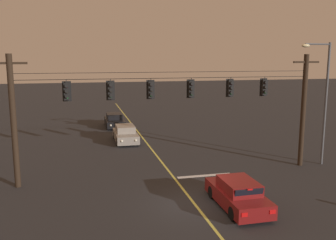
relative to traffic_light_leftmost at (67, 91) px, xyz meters
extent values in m
plane|color=#28282B|center=(5.99, -4.56, -5.27)|extent=(180.00, 180.00, 0.00)
cube|color=#D1C64C|center=(5.99, 6.02, -5.26)|extent=(0.14, 60.00, 0.01)
cube|color=silver|center=(7.89, -0.58, -5.26)|extent=(3.40, 0.36, 0.01)
cylinder|color=#2D2116|center=(-2.85, 0.02, -1.61)|extent=(0.32, 0.32, 7.32)
cube|color=#2D2116|center=(-2.85, 0.02, 1.55)|extent=(1.80, 0.12, 0.12)
cylinder|color=slate|center=(-2.85, 0.02, 1.20)|extent=(0.12, 0.12, 0.18)
cylinder|color=#2D2116|center=(14.83, 0.02, -1.61)|extent=(0.32, 0.32, 7.32)
cube|color=#2D2116|center=(14.83, 0.02, 1.55)|extent=(1.80, 0.12, 0.12)
cylinder|color=slate|center=(14.83, 0.02, 1.20)|extent=(0.12, 0.12, 0.18)
cylinder|color=black|center=(5.99, 0.02, 0.65)|extent=(17.68, 0.03, 0.03)
cylinder|color=black|center=(5.99, 0.02, 1.00)|extent=(17.68, 0.02, 0.02)
cylinder|color=black|center=(0.00, 0.02, 0.56)|extent=(0.04, 0.04, 0.18)
cube|color=black|center=(0.00, 0.02, -0.01)|extent=(0.32, 0.26, 0.96)
cube|color=black|center=(0.00, 0.16, -0.01)|extent=(0.48, 0.03, 1.12)
sphere|color=#380A0A|center=(0.00, -0.14, 0.28)|extent=(0.17, 0.17, 0.17)
cylinder|color=black|center=(0.00, -0.18, 0.33)|extent=(0.20, 0.10, 0.20)
sphere|color=#3D280A|center=(0.00, -0.14, -0.01)|extent=(0.17, 0.17, 0.17)
cylinder|color=black|center=(0.00, -0.18, 0.04)|extent=(0.20, 0.10, 0.20)
sphere|color=#1ED83F|center=(0.00, -0.14, -0.29)|extent=(0.17, 0.17, 0.17)
cylinder|color=black|center=(0.00, -0.18, -0.25)|extent=(0.20, 0.10, 0.20)
cylinder|color=black|center=(2.40, 0.02, 0.56)|extent=(0.04, 0.04, 0.18)
cube|color=black|center=(2.40, 0.02, -0.01)|extent=(0.32, 0.26, 0.96)
cube|color=black|center=(2.40, 0.16, -0.01)|extent=(0.48, 0.03, 1.12)
sphere|color=#380A0A|center=(2.40, -0.14, 0.28)|extent=(0.17, 0.17, 0.17)
cylinder|color=black|center=(2.40, -0.18, 0.33)|extent=(0.20, 0.10, 0.20)
sphere|color=#3D280A|center=(2.40, -0.14, -0.01)|extent=(0.17, 0.17, 0.17)
cylinder|color=black|center=(2.40, -0.18, 0.04)|extent=(0.20, 0.10, 0.20)
sphere|color=#1ED83F|center=(2.40, -0.14, -0.29)|extent=(0.17, 0.17, 0.17)
cylinder|color=black|center=(2.40, -0.18, -0.25)|extent=(0.20, 0.10, 0.20)
cylinder|color=black|center=(4.73, 0.02, 0.56)|extent=(0.04, 0.04, 0.18)
cube|color=black|center=(4.73, 0.02, -0.01)|extent=(0.32, 0.26, 0.96)
cube|color=black|center=(4.73, 0.16, -0.01)|extent=(0.48, 0.03, 1.12)
sphere|color=#380A0A|center=(4.73, -0.14, 0.28)|extent=(0.17, 0.17, 0.17)
cylinder|color=black|center=(4.73, -0.18, 0.33)|extent=(0.20, 0.10, 0.20)
sphere|color=#3D280A|center=(4.73, -0.14, -0.01)|extent=(0.17, 0.17, 0.17)
cylinder|color=black|center=(4.73, -0.18, 0.04)|extent=(0.20, 0.10, 0.20)
sphere|color=#1ED83F|center=(4.73, -0.14, -0.29)|extent=(0.17, 0.17, 0.17)
cylinder|color=black|center=(4.73, -0.18, -0.25)|extent=(0.20, 0.10, 0.20)
cylinder|color=black|center=(7.18, 0.02, 0.56)|extent=(0.04, 0.04, 0.18)
cube|color=black|center=(7.18, 0.02, -0.01)|extent=(0.32, 0.26, 0.96)
cube|color=black|center=(7.18, 0.16, -0.01)|extent=(0.48, 0.03, 1.12)
sphere|color=#380A0A|center=(7.18, -0.14, 0.28)|extent=(0.17, 0.17, 0.17)
cylinder|color=black|center=(7.18, -0.18, 0.33)|extent=(0.20, 0.10, 0.20)
sphere|color=#3D280A|center=(7.18, -0.14, -0.01)|extent=(0.17, 0.17, 0.17)
cylinder|color=black|center=(7.18, -0.18, 0.04)|extent=(0.20, 0.10, 0.20)
sphere|color=#1ED83F|center=(7.18, -0.14, -0.29)|extent=(0.17, 0.17, 0.17)
cylinder|color=black|center=(7.18, -0.18, -0.25)|extent=(0.20, 0.10, 0.20)
cylinder|color=black|center=(9.69, 0.02, 0.56)|extent=(0.04, 0.04, 0.18)
cube|color=black|center=(9.69, 0.02, -0.01)|extent=(0.32, 0.26, 0.96)
cube|color=black|center=(9.69, 0.16, -0.01)|extent=(0.48, 0.03, 1.12)
sphere|color=#380A0A|center=(9.69, -0.14, 0.28)|extent=(0.17, 0.17, 0.17)
cylinder|color=black|center=(9.69, -0.18, 0.33)|extent=(0.20, 0.10, 0.20)
sphere|color=#3D280A|center=(9.69, -0.14, -0.01)|extent=(0.17, 0.17, 0.17)
cylinder|color=black|center=(9.69, -0.18, 0.04)|extent=(0.20, 0.10, 0.20)
sphere|color=#1ED83F|center=(9.69, -0.14, -0.29)|extent=(0.17, 0.17, 0.17)
cylinder|color=black|center=(9.69, -0.18, -0.25)|extent=(0.20, 0.10, 0.20)
cylinder|color=black|center=(11.97, 0.02, 0.56)|extent=(0.04, 0.04, 0.18)
cube|color=black|center=(11.97, 0.02, -0.01)|extent=(0.32, 0.26, 0.96)
cube|color=black|center=(11.97, 0.16, -0.01)|extent=(0.48, 0.03, 1.12)
sphere|color=#380A0A|center=(11.97, -0.14, 0.28)|extent=(0.17, 0.17, 0.17)
cylinder|color=black|center=(11.97, -0.18, 0.33)|extent=(0.20, 0.10, 0.20)
sphere|color=#3D280A|center=(11.97, -0.14, -0.01)|extent=(0.17, 0.17, 0.17)
cylinder|color=black|center=(11.97, -0.18, 0.04)|extent=(0.20, 0.10, 0.20)
sphere|color=#1ED83F|center=(11.97, -0.14, -0.29)|extent=(0.17, 0.17, 0.17)
cylinder|color=black|center=(11.97, -0.18, -0.25)|extent=(0.20, 0.10, 0.20)
cube|color=maroon|center=(7.88, -5.41, -4.76)|extent=(1.80, 4.30, 0.68)
cube|color=maroon|center=(7.88, -5.53, -4.15)|extent=(1.51, 2.15, 0.54)
cube|color=black|center=(7.88, -4.59, -4.15)|extent=(1.40, 0.21, 0.48)
cube|color=black|center=(7.88, -6.59, -4.15)|extent=(1.37, 0.18, 0.46)
cylinder|color=black|center=(7.09, -4.08, -4.95)|extent=(0.22, 0.64, 0.64)
cylinder|color=black|center=(8.67, -4.08, -4.95)|extent=(0.22, 0.64, 0.64)
cylinder|color=black|center=(7.09, -6.74, -4.95)|extent=(0.22, 0.64, 0.64)
cylinder|color=black|center=(8.67, -6.74, -4.95)|extent=(0.22, 0.64, 0.64)
cube|color=red|center=(7.23, -7.57, -4.66)|extent=(0.28, 0.03, 0.18)
cube|color=red|center=(8.53, -7.57, -4.66)|extent=(0.28, 0.03, 0.18)
cube|color=red|center=(7.88, -6.70, -3.92)|extent=(0.24, 0.04, 0.06)
cube|color=gray|center=(4.32, 9.60, -4.76)|extent=(1.80, 4.30, 0.68)
cube|color=gray|center=(4.32, 9.72, -4.15)|extent=(1.51, 2.15, 0.54)
cube|color=black|center=(4.32, 8.79, -4.15)|extent=(1.40, 0.21, 0.48)
cube|color=black|center=(4.32, 10.79, -4.15)|extent=(1.37, 0.18, 0.46)
cylinder|color=black|center=(5.11, 8.27, -4.95)|extent=(0.22, 0.64, 0.64)
cylinder|color=black|center=(3.53, 8.27, -4.95)|extent=(0.22, 0.64, 0.64)
cylinder|color=black|center=(5.11, 10.94, -4.95)|extent=(0.22, 0.64, 0.64)
cylinder|color=black|center=(3.53, 10.94, -4.95)|extent=(0.22, 0.64, 0.64)
sphere|color=white|center=(4.88, 7.43, -4.70)|extent=(0.20, 0.20, 0.20)
sphere|color=white|center=(3.76, 7.43, -4.70)|extent=(0.20, 0.20, 0.20)
cube|color=black|center=(4.03, 16.58, -4.76)|extent=(1.80, 4.30, 0.68)
cube|color=black|center=(4.03, 16.70, -4.15)|extent=(1.51, 2.15, 0.54)
cube|color=black|center=(4.03, 15.76, -4.15)|extent=(1.40, 0.21, 0.48)
cube|color=black|center=(4.03, 17.76, -4.15)|extent=(1.37, 0.18, 0.46)
cylinder|color=black|center=(4.82, 15.25, -4.95)|extent=(0.22, 0.64, 0.64)
cylinder|color=black|center=(3.24, 15.25, -4.95)|extent=(0.22, 0.64, 0.64)
cylinder|color=black|center=(4.82, 17.91, -4.95)|extent=(0.22, 0.64, 0.64)
cylinder|color=black|center=(3.24, 17.91, -4.95)|extent=(0.22, 0.64, 0.64)
sphere|color=white|center=(4.59, 14.41, -4.70)|extent=(0.20, 0.20, 0.20)
sphere|color=white|center=(3.47, 14.41, -4.70)|extent=(0.20, 0.20, 0.20)
cylinder|color=#4C4F54|center=(16.39, -0.09, -1.23)|extent=(0.16, 0.16, 8.06)
cylinder|color=#4C4F54|center=(15.49, -0.09, 2.68)|extent=(1.80, 0.10, 0.10)
ellipsoid|color=beige|center=(14.64, -0.09, 2.58)|extent=(0.56, 0.30, 0.22)
camera|label=1|loc=(0.74, -20.80, 1.87)|focal=39.01mm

